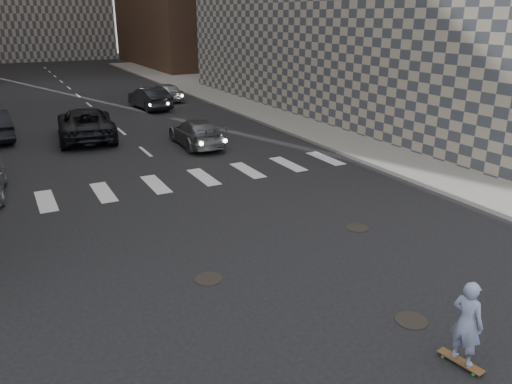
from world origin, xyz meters
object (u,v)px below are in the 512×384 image
Objects in this scene: traffic_car_c at (86,124)px; traffic_car_d at (165,92)px; traffic_car_e at (150,98)px; skateboarder at (467,323)px; traffic_car_b at (196,133)px.

traffic_car_c is 1.46× the size of traffic_car_d.
traffic_car_d is 3.43m from traffic_car_e.
traffic_car_b is (1.66, 18.00, -0.27)m from skateboarder.
traffic_car_c is at bearing -38.35° from traffic_car_b.
traffic_car_c reaches higher than traffic_car_d.
traffic_car_c is (-4.66, 4.00, 0.16)m from traffic_car_b.
traffic_car_e is at bearing -121.11° from traffic_car_c.
traffic_car_d is at bearing -131.10° from traffic_car_e.
skateboarder is 22.20m from traffic_car_c.
traffic_car_b is 11.24m from traffic_car_e.
traffic_car_c is 9.07m from traffic_car_e.
traffic_car_c is at bearing 45.32° from traffic_car_d.
traffic_car_e is (-1.99, -2.79, 0.07)m from traffic_car_d.
traffic_car_c is at bearing 46.92° from traffic_car_e.
traffic_car_b is at bearing 145.64° from traffic_car_c.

